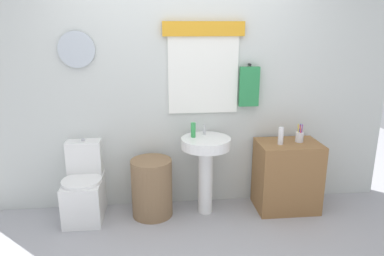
# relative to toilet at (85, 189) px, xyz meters

# --- Properties ---
(back_wall) EXTENTS (4.40, 0.18, 2.60)m
(back_wall) POSITION_rel_toilet_xyz_m (0.99, 0.26, 1.01)
(back_wall) COLOR silver
(back_wall) RESTS_ON ground_plane
(toilet) EXTENTS (0.38, 0.51, 0.78)m
(toilet) POSITION_rel_toilet_xyz_m (0.00, 0.00, 0.00)
(toilet) COLOR white
(toilet) RESTS_ON ground_plane
(laundry_hamper) EXTENTS (0.41, 0.41, 0.59)m
(laundry_hamper) POSITION_rel_toilet_xyz_m (0.67, -0.03, -0.00)
(laundry_hamper) COLOR #846647
(laundry_hamper) RESTS_ON ground_plane
(pedestal_sink) EXTENTS (0.49, 0.49, 0.80)m
(pedestal_sink) POSITION_rel_toilet_xyz_m (1.21, -0.03, 0.30)
(pedestal_sink) COLOR white
(pedestal_sink) RESTS_ON ground_plane
(faucet) EXTENTS (0.03, 0.03, 0.10)m
(faucet) POSITION_rel_toilet_xyz_m (1.21, 0.09, 0.55)
(faucet) COLOR silver
(faucet) RESTS_ON pedestal_sink
(wooden_cabinet) EXTENTS (0.63, 0.44, 0.72)m
(wooden_cabinet) POSITION_rel_toilet_xyz_m (2.06, -0.03, 0.07)
(wooden_cabinet) COLOR olive
(wooden_cabinet) RESTS_ON ground_plane
(soap_bottle) EXTENTS (0.05, 0.05, 0.15)m
(soap_bottle) POSITION_rel_toilet_xyz_m (1.09, 0.02, 0.58)
(soap_bottle) COLOR green
(soap_bottle) RESTS_ON pedestal_sink
(lotion_bottle) EXTENTS (0.05, 0.05, 0.17)m
(lotion_bottle) POSITION_rel_toilet_xyz_m (1.95, -0.07, 0.51)
(lotion_bottle) COLOR white
(lotion_bottle) RESTS_ON wooden_cabinet
(toothbrush_cup) EXTENTS (0.08, 0.08, 0.19)m
(toothbrush_cup) POSITION_rel_toilet_xyz_m (2.17, -0.01, 0.48)
(toothbrush_cup) COLOR silver
(toothbrush_cup) RESTS_ON wooden_cabinet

